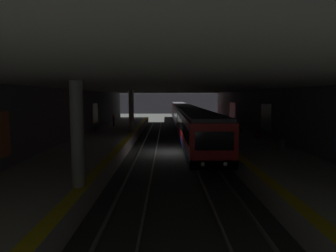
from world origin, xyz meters
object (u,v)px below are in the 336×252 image
Objects in this scene: pillar_near at (77,135)px; trash_bin at (281,145)px; bench_left_mid at (236,123)px; suitcase_rolling at (257,135)px; bench_right_mid at (107,122)px; bench_left_near at (259,131)px; person_walking_mid at (227,121)px; backpack_on_floor at (241,130)px; person_waiting_near at (114,120)px; pillar_far at (131,111)px; bench_right_near at (96,126)px; metro_train at (184,116)px.

pillar_near is 5.35× the size of trash_bin.
suitcase_rolling is (-10.53, 0.55, -0.22)m from bench_left_mid.
bench_right_mid is 1.86× the size of suitcase_rolling.
trash_bin is (-16.82, 0.73, -0.10)m from bench_left_mid.
bench_left_near is 20.30m from bench_right_mid.
person_walking_mid is at bearing 6.18° from suitcase_rolling.
bench_left_near is 2.00× the size of trash_bin.
person_waiting_near is at bearing 66.35° from backpack_on_floor.
bench_left_mid is 10.55m from suitcase_rolling.
person_waiting_near is (6.65, 3.13, -1.39)m from pillar_far.
person_waiting_near is 23.40m from trash_bin.
pillar_far is 4.99× the size of suitcase_rolling.
bench_right_near is at bearing 74.35° from pillar_far.
backpack_on_floor is at bearing 3.26° from suitcase_rolling.
trash_bin is (-17.72, -15.28, -0.46)m from person_waiting_near.
pillar_near is at bearing 154.40° from person_walking_mid.
pillar_far reaches higher than trash_bin.
pillar_near is 1.00× the size of pillar_far.
suitcase_rolling is at bearing -160.91° from metro_train.
metro_train reaches higher than bench_right_near.
bench_right_near is at bearing 85.85° from backpack_on_floor.
pillar_near is 26.54m from person_waiting_near.
person_walking_mid is 4.09× the size of backpack_on_floor.
bench_right_near is (20.84, 4.18, -1.75)m from pillar_near.
pillar_near reaches higher than bench_left_mid.
metro_train is 9.22m from person_walking_mid.
suitcase_rolling is at bearing -111.19° from pillar_far.
trash_bin is at bearing -166.32° from metro_train.
metro_train is 32.27× the size of bench_left_near.
metro_train reaches higher than bench_left_near.
suitcase_rolling is (-16.71, -5.78, -0.67)m from metro_train.
bench_left_mid is 4.25× the size of backpack_on_floor.
suitcase_rolling is (-4.78, -12.33, -1.97)m from pillar_far.
bench_left_near is at bearing -122.78° from bench_right_mid.
bench_left_near is at bearing -38.53° from pillar_near.
metro_train is 15.20m from bench_right_near.
trash_bin is (-11.06, -0.09, 0.23)m from backpack_on_floor.
person_walking_mid is at bearing -148.45° from metro_train.
pillar_near is 2.68× the size of bench_right_near.
person_waiting_near is 19.23m from suitcase_rolling.
bench_left_near is at bearing -166.70° from backpack_on_floor.
bench_left_mid is at bearing -2.50° from trash_bin.
trash_bin is at bearing -132.34° from pillar_far.
bench_right_mid is 1.04× the size of person_waiting_near.
metro_train is at bearing 24.78° from backpack_on_floor.
backpack_on_floor is at bearing -170.45° from person_walking_mid.
suitcase_rolling is 4.78m from backpack_on_floor.
person_waiting_near is at bearing 25.20° from pillar_far.
bench_right_mid is 1.41m from person_waiting_near.
person_walking_mid is 15.17m from trash_bin.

